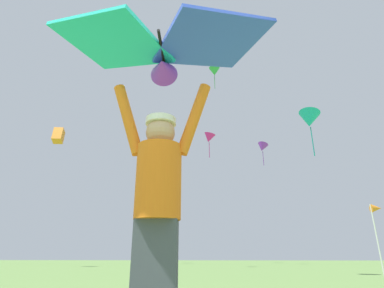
{
  "coord_description": "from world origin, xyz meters",
  "views": [
    {
      "loc": [
        0.75,
        -1.88,
        0.57
      ],
      "look_at": [
        0.23,
        2.39,
        2.16
      ],
      "focal_mm": 28.69,
      "sensor_mm": 36.0,
      "label": 1
    }
  ],
  "objects_px": {
    "held_stunt_kite": "(162,49)",
    "distant_kite_purple_low_right": "(262,147)",
    "distant_kite_magenta_high_right": "(209,138)",
    "marker_flag": "(376,213)",
    "kite_flyer_person": "(158,203)",
    "distant_kite_green_far_center": "(214,72)",
    "distant_kite_orange_mid_left": "(58,136)",
    "distant_kite_teal_high_left": "(309,120)",
    "distant_kite_orange_overhead_distant": "(162,172)"
  },
  "relations": [
    {
      "from": "distant_kite_orange_mid_left",
      "to": "distant_kite_green_far_center",
      "type": "bearing_deg",
      "value": 52.85
    },
    {
      "from": "distant_kite_orange_mid_left",
      "to": "distant_kite_green_far_center",
      "type": "distance_m",
      "value": 21.47
    },
    {
      "from": "kite_flyer_person",
      "to": "distant_kite_purple_low_right",
      "type": "bearing_deg",
      "value": 81.47
    },
    {
      "from": "kite_flyer_person",
      "to": "held_stunt_kite",
      "type": "height_order",
      "value": "held_stunt_kite"
    },
    {
      "from": "distant_kite_orange_overhead_distant",
      "to": "marker_flag",
      "type": "bearing_deg",
      "value": -62.16
    },
    {
      "from": "held_stunt_kite",
      "to": "distant_kite_purple_low_right",
      "type": "relative_size",
      "value": 0.83
    },
    {
      "from": "kite_flyer_person",
      "to": "distant_kite_teal_high_left",
      "type": "xyz_separation_m",
      "value": [
        3.63,
        8.73,
        4.48
      ]
    },
    {
      "from": "distant_kite_orange_mid_left",
      "to": "marker_flag",
      "type": "xyz_separation_m",
      "value": [
        15.5,
        -8.71,
        -6.6
      ]
    },
    {
      "from": "distant_kite_teal_high_left",
      "to": "kite_flyer_person",
      "type": "bearing_deg",
      "value": -112.61
    },
    {
      "from": "distant_kite_magenta_high_right",
      "to": "distant_kite_orange_overhead_distant",
      "type": "distance_m",
      "value": 12.54
    },
    {
      "from": "distant_kite_green_far_center",
      "to": "distant_kite_orange_mid_left",
      "type": "bearing_deg",
      "value": -127.15
    },
    {
      "from": "distant_kite_orange_mid_left",
      "to": "distant_kite_orange_overhead_distant",
      "type": "distance_m",
      "value": 12.85
    },
    {
      "from": "distant_kite_green_far_center",
      "to": "held_stunt_kite",
      "type": "bearing_deg",
      "value": -88.79
    },
    {
      "from": "distant_kite_purple_low_right",
      "to": "distant_kite_teal_high_left",
      "type": "xyz_separation_m",
      "value": [
        -0.14,
        -16.42,
        -4.7
      ]
    },
    {
      "from": "kite_flyer_person",
      "to": "distant_kite_green_far_center",
      "type": "distance_m",
      "value": 35.9
    },
    {
      "from": "distant_kite_orange_mid_left",
      "to": "distant_kite_orange_overhead_distant",
      "type": "height_order",
      "value": "distant_kite_orange_overhead_distant"
    },
    {
      "from": "distant_kite_magenta_high_right",
      "to": "marker_flag",
      "type": "relative_size",
      "value": 0.9
    },
    {
      "from": "held_stunt_kite",
      "to": "distant_kite_orange_mid_left",
      "type": "height_order",
      "value": "distant_kite_orange_mid_left"
    },
    {
      "from": "kite_flyer_person",
      "to": "distant_kite_magenta_high_right",
      "type": "distance_m",
      "value": 18.2
    },
    {
      "from": "kite_flyer_person",
      "to": "distant_kite_orange_overhead_distant",
      "type": "relative_size",
      "value": 0.64
    },
    {
      "from": "distant_kite_orange_overhead_distant",
      "to": "distant_kite_purple_low_right",
      "type": "relative_size",
      "value": 1.33
    },
    {
      "from": "kite_flyer_person",
      "to": "held_stunt_kite",
      "type": "bearing_deg",
      "value": -84.18
    },
    {
      "from": "distant_kite_orange_overhead_distant",
      "to": "distant_kite_teal_high_left",
      "type": "relative_size",
      "value": 1.66
    },
    {
      "from": "distant_kite_orange_overhead_distant",
      "to": "distant_kite_purple_low_right",
      "type": "bearing_deg",
      "value": -15.36
    },
    {
      "from": "kite_flyer_person",
      "to": "distant_kite_orange_overhead_distant",
      "type": "height_order",
      "value": "distant_kite_orange_overhead_distant"
    },
    {
      "from": "kite_flyer_person",
      "to": "distant_kite_magenta_high_right",
      "type": "bearing_deg",
      "value": 92.2
    },
    {
      "from": "distant_kite_green_far_center",
      "to": "distant_kite_purple_low_right",
      "type": "height_order",
      "value": "distant_kite_green_far_center"
    },
    {
      "from": "held_stunt_kite",
      "to": "distant_kite_orange_mid_left",
      "type": "distance_m",
      "value": 20.26
    },
    {
      "from": "distant_kite_magenta_high_right",
      "to": "distant_kite_teal_high_left",
      "type": "relative_size",
      "value": 0.99
    },
    {
      "from": "distant_kite_magenta_high_right",
      "to": "distant_kite_green_far_center",
      "type": "bearing_deg",
      "value": 89.87
    },
    {
      "from": "distant_kite_orange_mid_left",
      "to": "distant_kite_green_far_center",
      "type": "height_order",
      "value": "distant_kite_green_far_center"
    },
    {
      "from": "distant_kite_orange_mid_left",
      "to": "distant_kite_magenta_high_right",
      "type": "bearing_deg",
      "value": 4.78
    },
    {
      "from": "kite_flyer_person",
      "to": "distant_kite_teal_high_left",
      "type": "relative_size",
      "value": 1.06
    },
    {
      "from": "distant_kite_teal_high_left",
      "to": "distant_kite_purple_low_right",
      "type": "bearing_deg",
      "value": 89.52
    },
    {
      "from": "held_stunt_kite",
      "to": "distant_kite_magenta_high_right",
      "type": "bearing_deg",
      "value": 92.22
    },
    {
      "from": "held_stunt_kite",
      "to": "kite_flyer_person",
      "type": "bearing_deg",
      "value": 95.82
    },
    {
      "from": "held_stunt_kite",
      "to": "distant_kite_purple_low_right",
      "type": "height_order",
      "value": "distant_kite_purple_low_right"
    },
    {
      "from": "distant_kite_teal_high_left",
      "to": "marker_flag",
      "type": "height_order",
      "value": "distant_kite_teal_high_left"
    },
    {
      "from": "distant_kite_orange_overhead_distant",
      "to": "held_stunt_kite",
      "type": "bearing_deg",
      "value": -77.3
    },
    {
      "from": "distant_kite_magenta_high_right",
      "to": "marker_flag",
      "type": "bearing_deg",
      "value": -61.06
    },
    {
      "from": "distant_kite_orange_mid_left",
      "to": "distant_kite_purple_low_right",
      "type": "relative_size",
      "value": 0.5
    },
    {
      "from": "distant_kite_green_far_center",
      "to": "distant_kite_magenta_high_right",
      "type": "bearing_deg",
      "value": -90.13
    },
    {
      "from": "distant_kite_green_far_center",
      "to": "distant_kite_orange_overhead_distant",
      "type": "distance_m",
      "value": 14.0
    },
    {
      "from": "held_stunt_kite",
      "to": "distant_kite_magenta_high_right",
      "type": "height_order",
      "value": "distant_kite_magenta_high_right"
    },
    {
      "from": "kite_flyer_person",
      "to": "distant_kite_orange_mid_left",
      "type": "relative_size",
      "value": 1.69
    },
    {
      "from": "distant_kite_teal_high_left",
      "to": "marker_flag",
      "type": "distance_m",
      "value": 4.12
    },
    {
      "from": "distant_kite_magenta_high_right",
      "to": "distant_kite_orange_mid_left",
      "type": "xyz_separation_m",
      "value": [
        -10.21,
        -0.85,
        0.33
      ]
    },
    {
      "from": "held_stunt_kite",
      "to": "distant_kite_orange_overhead_distant",
      "type": "bearing_deg",
      "value": 102.7
    },
    {
      "from": "held_stunt_kite",
      "to": "distant_kite_magenta_high_right",
      "type": "xyz_separation_m",
      "value": [
        -0.65,
        16.84,
        5.76
      ]
    },
    {
      "from": "distant_kite_magenta_high_right",
      "to": "marker_flag",
      "type": "xyz_separation_m",
      "value": [
        5.29,
        -9.57,
        -6.27
      ]
    }
  ]
}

